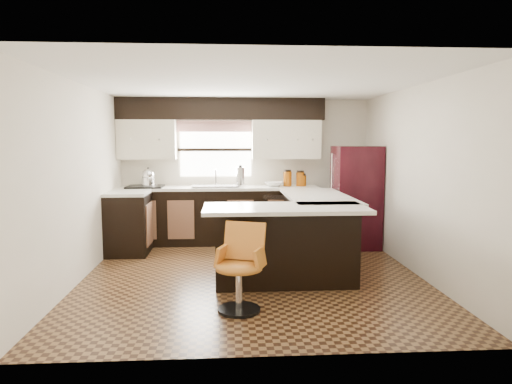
{
  "coord_description": "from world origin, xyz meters",
  "views": [
    {
      "loc": [
        -0.32,
        -5.63,
        1.7
      ],
      "look_at": [
        0.08,
        0.45,
        1.02
      ],
      "focal_mm": 32.0,
      "sensor_mm": 36.0,
      "label": 1
    }
  ],
  "objects": [
    {
      "name": "peninsula_long",
      "position": [
        0.9,
        0.62,
        0.45
      ],
      "size": [
        0.6,
        1.95,
        0.9
      ],
      "primitive_type": "cube",
      "color": "black",
      "rests_on": "floor"
    },
    {
      "name": "bar_chair",
      "position": [
        -0.2,
        -1.21,
        0.44
      ],
      "size": [
        0.6,
        0.6,
        0.88
      ],
      "primitive_type": null,
      "rotation": [
        0.0,
        0.0,
        -0.36
      ],
      "color": "#C37122",
      "rests_on": "floor"
    },
    {
      "name": "refrigerator",
      "position": [
        1.73,
        1.45,
        0.81
      ],
      "size": [
        0.69,
        0.67,
        1.62
      ],
      "primitive_type": "cube",
      "color": "black",
      "rests_on": "floor"
    },
    {
      "name": "canister_med",
      "position": [
        0.92,
        1.92,
        1.06
      ],
      "size": [
        0.14,
        0.14,
        0.23
      ],
      "primitive_type": "cylinder",
      "color": "#894006",
      "rests_on": "counter_back"
    },
    {
      "name": "sink",
      "position": [
        -0.5,
        1.88,
        0.96
      ],
      "size": [
        0.75,
        0.45,
        0.03
      ],
      "primitive_type": "cube",
      "color": "#B2B2B7",
      "rests_on": "counter_back"
    },
    {
      "name": "canister_large",
      "position": [
        0.7,
        1.92,
        1.07
      ],
      "size": [
        0.14,
        0.14,
        0.24
      ],
      "primitive_type": "cylinder",
      "color": "#894006",
      "rests_on": "counter_back"
    },
    {
      "name": "percolator",
      "position": [
        -0.09,
        1.9,
        1.11
      ],
      "size": [
        0.14,
        0.14,
        0.32
      ],
      "primitive_type": "cylinder",
      "color": "silver",
      "rests_on": "counter_back"
    },
    {
      "name": "wall_front",
      "position": [
        0.0,
        -2.2,
        1.2
      ],
      "size": [
        4.4,
        0.0,
        4.4
      ],
      "primitive_type": "plane",
      "rotation": [
        -1.57,
        0.0,
        0.0
      ],
      "color": "beige",
      "rests_on": "floor"
    },
    {
      "name": "floor",
      "position": [
        0.0,
        0.0,
        0.0
      ],
      "size": [
        4.4,
        4.4,
        0.0
      ],
      "primitive_type": "plane",
      "color": "#49301A",
      "rests_on": "ground"
    },
    {
      "name": "kettle",
      "position": [
        -1.6,
        1.88,
        1.12
      ],
      "size": [
        0.22,
        0.22,
        0.3
      ],
      "primitive_type": null,
      "color": "silver",
      "rests_on": "cooktop"
    },
    {
      "name": "mixing_bowl",
      "position": [
        0.47,
        1.9,
        0.98
      ],
      "size": [
        0.36,
        0.36,
        0.08
      ],
      "primitive_type": "imported",
      "rotation": [
        0.0,
        0.0,
        -0.17
      ],
      "color": "white",
      "rests_on": "counter_back"
    },
    {
      "name": "ceiling",
      "position": [
        0.0,
        0.0,
        2.4
      ],
      "size": [
        4.4,
        4.4,
        0.0
      ],
      "primitive_type": "plane",
      "rotation": [
        3.14,
        0.0,
        0.0
      ],
      "color": "silver",
      "rests_on": "wall_back"
    },
    {
      "name": "counter_pen_long",
      "position": [
        0.95,
        0.62,
        0.92
      ],
      "size": [
        0.84,
        1.95,
        0.04
      ],
      "primitive_type": "cube",
      "color": "silver",
      "rests_on": "peninsula_long"
    },
    {
      "name": "dishwasher",
      "position": [
        0.55,
        1.61,
        0.43
      ],
      "size": [
        0.58,
        0.03,
        0.78
      ],
      "primitive_type": "cube",
      "color": "black",
      "rests_on": "floor"
    },
    {
      "name": "soffit",
      "position": [
        -0.4,
        2.03,
        2.22
      ],
      "size": [
        3.4,
        0.35,
        0.36
      ],
      "primitive_type": "cube",
      "color": "black",
      "rests_on": "wall_back"
    },
    {
      "name": "wall_back",
      "position": [
        0.0,
        2.2,
        1.2
      ],
      "size": [
        4.4,
        0.0,
        4.4
      ],
      "primitive_type": "plane",
      "rotation": [
        1.57,
        0.0,
        0.0
      ],
      "color": "beige",
      "rests_on": "floor"
    },
    {
      "name": "wall_right",
      "position": [
        2.1,
        0.0,
        1.2
      ],
      "size": [
        0.0,
        4.4,
        4.4
      ],
      "primitive_type": "plane",
      "rotation": [
        1.57,
        0.0,
        -1.57
      ],
      "color": "beige",
      "rests_on": "floor"
    },
    {
      "name": "base_cab_back",
      "position": [
        -0.45,
        1.9,
        0.45
      ],
      "size": [
        3.3,
        0.6,
        0.9
      ],
      "primitive_type": "cube",
      "color": "black",
      "rests_on": "floor"
    },
    {
      "name": "upper_cab_right",
      "position": [
        0.68,
        2.03,
        1.72
      ],
      "size": [
        1.14,
        0.35,
        0.64
      ],
      "primitive_type": "cube",
      "color": "beige",
      "rests_on": "wall_back"
    },
    {
      "name": "valance",
      "position": [
        -0.5,
        2.14,
        1.94
      ],
      "size": [
        1.3,
        0.06,
        0.18
      ],
      "primitive_type": "cube",
      "color": "#D19B93",
      "rests_on": "wall_back"
    },
    {
      "name": "counter_left",
      "position": [
        -1.8,
        1.25,
        0.92
      ],
      "size": [
        0.6,
        0.7,
        0.04
      ],
      "primitive_type": "cube",
      "color": "silver",
      "rests_on": "base_cab_left"
    },
    {
      "name": "counter_back",
      "position": [
        -0.45,
        1.9,
        0.92
      ],
      "size": [
        3.3,
        0.6,
        0.04
      ],
      "primitive_type": "cube",
      "color": "silver",
      "rests_on": "base_cab_back"
    },
    {
      "name": "cooktop",
      "position": [
        -1.65,
        1.88,
        0.96
      ],
      "size": [
        0.58,
        0.5,
        0.02
      ],
      "primitive_type": "cube",
      "color": "black",
      "rests_on": "counter_back"
    },
    {
      "name": "canister_small",
      "position": [
        0.95,
        1.92,
        1.03
      ],
      "size": [
        0.13,
        0.13,
        0.18
      ],
      "primitive_type": "cylinder",
      "color": "#894006",
      "rests_on": "counter_back"
    },
    {
      "name": "window_pane",
      "position": [
        -0.5,
        2.18,
        1.55
      ],
      "size": [
        1.2,
        0.02,
        0.9
      ],
      "primitive_type": "cube",
      "color": "white",
      "rests_on": "wall_back"
    },
    {
      "name": "upper_cab_left",
      "position": [
        -1.62,
        2.03,
        1.72
      ],
      "size": [
        0.94,
        0.35,
        0.64
      ],
      "primitive_type": "cube",
      "color": "beige",
      "rests_on": "wall_back"
    },
    {
      "name": "wall_left",
      "position": [
        -2.1,
        0.0,
        1.2
      ],
      "size": [
        0.0,
        4.4,
        4.4
      ],
      "primitive_type": "plane",
      "rotation": [
        1.57,
        0.0,
        1.57
      ],
      "color": "beige",
      "rests_on": "floor"
    },
    {
      "name": "counter_pen_return",
      "position": [
        0.35,
        -0.44,
        0.92
      ],
      "size": [
        1.89,
        0.84,
        0.04
      ],
      "primitive_type": "cube",
      "color": "silver",
      "rests_on": "peninsula_return"
    },
    {
      "name": "peninsula_return",
      "position": [
        0.38,
        -0.35,
        0.45
      ],
      "size": [
        1.65,
        0.6,
        0.9
      ],
      "primitive_type": "cube",
      "color": "black",
      "rests_on": "floor"
    },
    {
      "name": "base_cab_left",
      "position": [
        -1.8,
        1.25,
        0.45
      ],
      "size": [
        0.6,
        0.7,
        0.9
      ],
      "primitive_type": "cube",
      "color": "black",
      "rests_on": "floor"
    }
  ]
}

